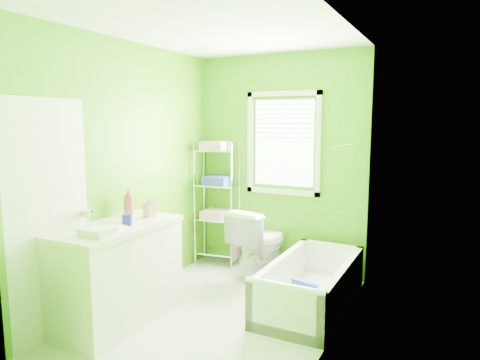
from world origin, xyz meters
The scene contains 9 objects.
ground centered at (0.00, 0.00, 0.00)m, with size 2.90×2.90×0.00m, color silver.
room_envelope centered at (0.00, 0.00, 1.55)m, with size 2.14×2.94×2.62m.
window centered at (0.05, 1.42, 1.61)m, with size 0.92×0.05×1.22m.
door centered at (-1.04, -1.00, 1.00)m, with size 0.09×0.80×2.00m.
right_wall_decor centered at (1.04, -0.02, 1.32)m, with size 0.04×1.48×1.17m.
bathtub centered at (0.70, 0.52, 0.16)m, with size 0.70×1.50×0.49m.
toilet centered at (-0.11, 1.11, 0.41)m, with size 0.45×0.80×0.81m, color white.
vanity centered at (-0.76, -0.55, 0.48)m, with size 0.62×1.20×1.17m.
wire_shelf_unit centered at (-0.76, 1.28, 0.95)m, with size 0.56×0.45×1.56m.
Camera 1 is at (1.91, -3.33, 1.81)m, focal length 32.00 mm.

